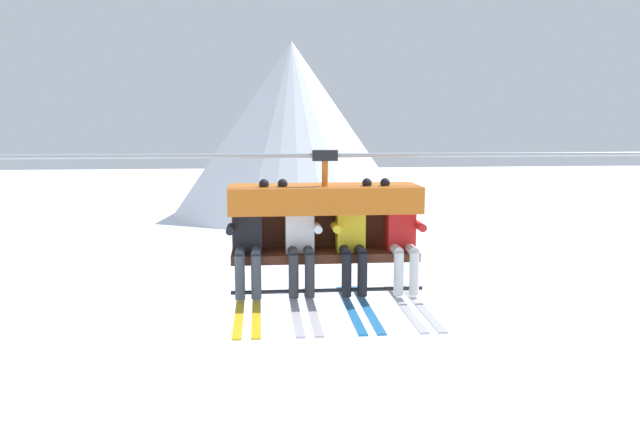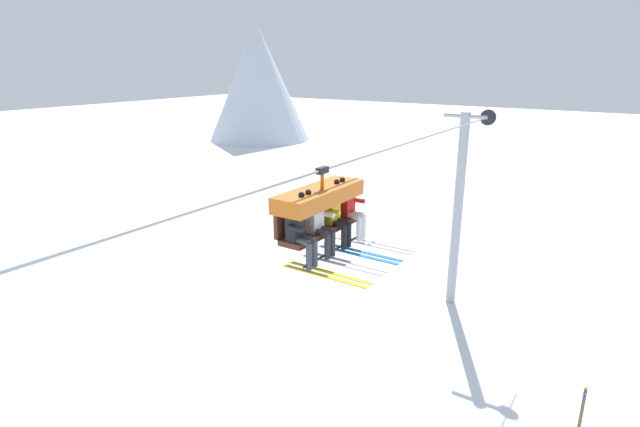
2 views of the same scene
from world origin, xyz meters
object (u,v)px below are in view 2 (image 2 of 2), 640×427
at_px(skier_white, 320,223).
at_px(skier_yellow, 337,215).
at_px(lift_tower_far, 459,206).
at_px(skier_black, 301,231).
at_px(trail_sign, 582,412).
at_px(skier_red, 352,208).
at_px(chairlift_chair, 319,204).

height_order(skier_white, skier_yellow, same).
distance_m(lift_tower_far, skier_black, 11.85).
distance_m(skier_white, trail_sign, 8.84).
bearing_deg(skier_yellow, trail_sign, -44.11).
distance_m(skier_red, trail_sign, 8.21).
bearing_deg(skier_yellow, skier_red, 0.00).
relative_size(skier_white, skier_yellow, 1.00).
height_order(lift_tower_far, skier_red, lift_tower_far).
height_order(lift_tower_far, skier_white, lift_tower_far).
bearing_deg(skier_black, skier_yellow, 0.00).
height_order(skier_black, skier_white, same).
relative_size(skier_white, skier_red, 1.00).
relative_size(lift_tower_far, skier_white, 4.53).
bearing_deg(skier_red, skier_white, 180.00).
height_order(chairlift_chair, skier_yellow, chairlift_chair).
distance_m(skier_yellow, skier_red, 0.58).
distance_m(lift_tower_far, chairlift_chair, 11.05).
bearing_deg(trail_sign, skier_yellow, 135.89).
relative_size(skier_black, skier_white, 1.00).
distance_m(skier_black, trail_sign, 9.19).
height_order(skier_black, skier_red, same).
xyz_separation_m(skier_yellow, skier_red, (0.58, 0.00, -0.00)).
bearing_deg(chairlift_chair, skier_red, -13.87).
bearing_deg(skier_white, trail_sign, -40.67).
bearing_deg(trail_sign, skier_red, 132.06).
distance_m(skier_white, skier_red, 1.16).
relative_size(skier_black, skier_red, 1.00).
height_order(skier_yellow, trail_sign, skier_yellow).
xyz_separation_m(lift_tower_far, skier_red, (-9.81, -0.92, 2.50)).
bearing_deg(skier_yellow, lift_tower_far, 5.07).
xyz_separation_m(skier_red, trail_sign, (4.02, -4.45, -5.61)).
height_order(lift_tower_far, skier_yellow, lift_tower_far).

